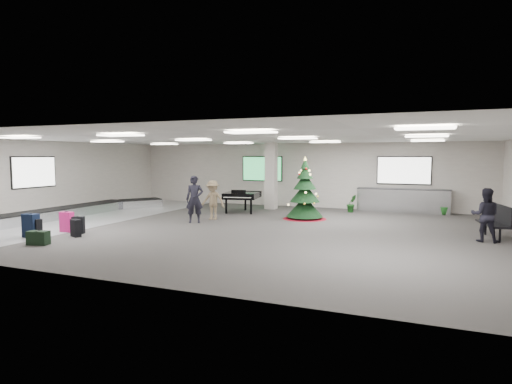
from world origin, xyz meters
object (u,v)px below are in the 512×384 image
at_px(christmas_tree, 305,198).
at_px(grand_piano, 242,196).
at_px(traveler_a, 195,199).
at_px(potted_plant_left, 352,204).
at_px(service_counter, 403,200).
at_px(bench, 497,220).
at_px(pink_suitcase, 67,222).
at_px(traveler_b, 213,200).
at_px(potted_plant_right, 444,205).
at_px(baggage_carousel, 74,211).
at_px(traveler_bench, 485,215).

bearing_deg(christmas_tree, grand_piano, 163.71).
xyz_separation_m(traveler_a, potted_plant_left, (5.05, 5.36, -0.50)).
height_order(service_counter, bench, service_counter).
height_order(service_counter, potted_plant_left, service_counter).
relative_size(traveler_a, potted_plant_left, 2.25).
distance_m(grand_piano, potted_plant_left, 5.01).
height_order(pink_suitcase, traveler_b, traveler_b).
xyz_separation_m(service_counter, christmas_tree, (-3.56, -3.71, 0.32)).
bearing_deg(potted_plant_right, service_counter, 175.05).
xyz_separation_m(service_counter, traveler_a, (-7.19, -6.29, 0.36)).
height_order(baggage_carousel, potted_plant_right, potted_plant_right).
distance_m(traveler_a, traveler_bench, 9.88).
height_order(potted_plant_left, potted_plant_right, potted_plant_right).
bearing_deg(potted_plant_right, traveler_b, -149.48).
height_order(grand_piano, potted_plant_left, grand_piano).
bearing_deg(service_counter, pink_suitcase, -136.56).
bearing_deg(pink_suitcase, bench, 14.07).
relative_size(traveler_b, potted_plant_right, 1.88).
bearing_deg(traveler_a, potted_plant_left, 20.80).
bearing_deg(traveler_bench, bench, -117.57).
height_order(service_counter, pink_suitcase, service_counter).
bearing_deg(potted_plant_left, traveler_b, -137.93).
height_order(pink_suitcase, grand_piano, grand_piano).
xyz_separation_m(baggage_carousel, pink_suitcase, (2.66, -2.91, 0.13)).
relative_size(bench, potted_plant_right, 2.06).
height_order(service_counter, christmas_tree, christmas_tree).
xyz_separation_m(grand_piano, bench, (9.88, -2.79, -0.17)).
distance_m(christmas_tree, bench, 6.90).
height_order(traveler_b, potted_plant_left, traveler_b).
relative_size(pink_suitcase, traveler_a, 0.38).
relative_size(service_counter, grand_piano, 1.93).
xyz_separation_m(service_counter, grand_piano, (-6.79, -2.77, 0.21)).
relative_size(pink_suitcase, bench, 0.40).
relative_size(grand_piano, bench, 1.21).
relative_size(traveler_a, traveler_bench, 1.13).
distance_m(baggage_carousel, christmas_tree, 9.78).
height_order(baggage_carousel, pink_suitcase, pink_suitcase).
xyz_separation_m(christmas_tree, potted_plant_right, (5.29, 3.56, -0.45)).
height_order(christmas_tree, grand_piano, christmas_tree).
xyz_separation_m(traveler_a, traveler_bench, (9.88, 0.07, -0.10)).
distance_m(christmas_tree, traveler_bench, 6.73).
bearing_deg(grand_piano, traveler_bench, -30.45).
relative_size(pink_suitcase, traveler_bench, 0.43).
xyz_separation_m(baggage_carousel, grand_piano, (6.05, 3.96, 0.55)).
distance_m(service_counter, traveler_b, 8.73).
height_order(pink_suitcase, bench, bench).
xyz_separation_m(bench, traveler_bench, (-0.40, -0.66, 0.21)).
distance_m(bench, traveler_a, 10.31).
bearing_deg(grand_piano, pink_suitcase, -126.75).
distance_m(pink_suitcase, christmas_tree, 8.91).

